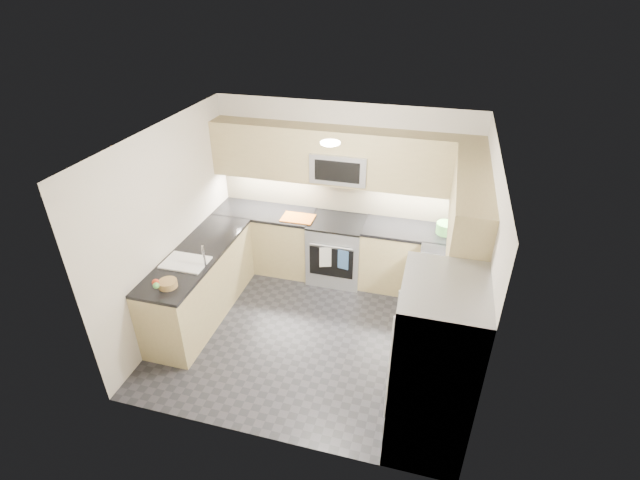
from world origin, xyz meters
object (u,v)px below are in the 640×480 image
Objects in this scene: cutting_board at (298,218)px; gas_range at (337,250)px; refrigerator at (433,368)px; utensil_bowl at (446,228)px; fruit_basket at (168,284)px; microwave at (341,166)px.

gas_range is at bearing 8.15° from cutting_board.
refrigerator is 2.46m from utensil_bowl.
gas_range is 4.39× the size of fruit_basket.
gas_range is 2.02× the size of cutting_board.
refrigerator is 8.69× the size of fruit_basket.
fruit_basket is at bearing 171.66° from refrigerator.
fruit_basket is (-1.45, -2.13, -0.72)m from microwave.
gas_range is 3.58× the size of utensil_bowl.
microwave is 0.42× the size of refrigerator.
refrigerator is at bearing -49.55° from cutting_board.
refrigerator is (1.45, -2.55, -0.80)m from microwave.
fruit_basket is (-0.90, -1.92, 0.03)m from cutting_board.
microwave is at bearing 119.62° from refrigerator.
utensil_bowl is 2.02m from cutting_board.
fruit_basket is at bearing -114.98° from cutting_board.
refrigerator reaches higher than utensil_bowl.
microwave is 0.95m from cutting_board.
gas_range is at bearing 54.15° from fruit_basket.
gas_range is 0.74m from cutting_board.
microwave is at bearing 176.51° from utensil_bowl.
cutting_board is at bearing -171.85° from gas_range.
utensil_bowl reaches higher than cutting_board.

